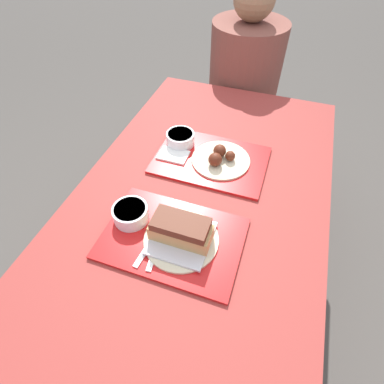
% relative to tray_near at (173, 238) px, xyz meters
% --- Properties ---
extents(ground_plane, '(12.00, 12.00, 0.00)m').
position_rel_tray_near_xyz_m(ground_plane, '(0.02, 0.15, -0.75)').
color(ground_plane, '#4C4742').
extents(picnic_table, '(0.87, 1.63, 0.75)m').
position_rel_tray_near_xyz_m(picnic_table, '(0.02, 0.15, -0.10)').
color(picnic_table, maroon).
rests_on(picnic_table, ground_plane).
extents(picnic_bench_far, '(0.83, 0.28, 0.47)m').
position_rel_tray_near_xyz_m(picnic_bench_far, '(0.02, 1.19, -0.36)').
color(picnic_bench_far, maroon).
rests_on(picnic_bench_far, ground_plane).
extents(tray_near, '(0.43, 0.30, 0.01)m').
position_rel_tray_near_xyz_m(tray_near, '(0.00, 0.00, 0.00)').
color(tray_near, red).
rests_on(tray_near, picnic_table).
extents(tray_far, '(0.43, 0.30, 0.01)m').
position_rel_tray_near_xyz_m(tray_far, '(0.01, 0.39, 0.00)').
color(tray_far, red).
rests_on(tray_far, picnic_table).
extents(bowl_coleslaw_near, '(0.11, 0.11, 0.05)m').
position_rel_tray_near_xyz_m(bowl_coleslaw_near, '(-0.15, 0.02, 0.03)').
color(bowl_coleslaw_near, silver).
rests_on(bowl_coleslaw_near, tray_near).
extents(brisket_sandwich_plate, '(0.23, 0.23, 0.10)m').
position_rel_tray_near_xyz_m(brisket_sandwich_plate, '(0.03, -0.00, 0.04)').
color(brisket_sandwich_plate, beige).
rests_on(brisket_sandwich_plate, tray_near).
extents(plastic_fork_near, '(0.03, 0.17, 0.00)m').
position_rel_tray_near_xyz_m(plastic_fork_near, '(-0.06, -0.05, 0.01)').
color(plastic_fork_near, white).
rests_on(plastic_fork_near, tray_near).
extents(plastic_knife_near, '(0.04, 0.17, 0.00)m').
position_rel_tray_near_xyz_m(plastic_knife_near, '(-0.03, -0.05, 0.01)').
color(plastic_knife_near, white).
rests_on(plastic_knife_near, tray_near).
extents(bowl_coleslaw_far, '(0.11, 0.11, 0.05)m').
position_rel_tray_near_xyz_m(bowl_coleslaw_far, '(-0.14, 0.44, 0.03)').
color(bowl_coleslaw_far, silver).
rests_on(bowl_coleslaw_far, tray_far).
extents(wings_plate_far, '(0.23, 0.23, 0.06)m').
position_rel_tray_near_xyz_m(wings_plate_far, '(0.05, 0.39, 0.02)').
color(wings_plate_far, beige).
rests_on(wings_plate_far, tray_far).
extents(napkin_far, '(0.12, 0.08, 0.01)m').
position_rel_tray_near_xyz_m(napkin_far, '(-0.14, 0.35, 0.01)').
color(napkin_far, white).
rests_on(napkin_far, tray_far).
extents(person_seated_across, '(0.40, 0.40, 0.73)m').
position_rel_tray_near_xyz_m(person_seated_across, '(-0.03, 1.19, 0.01)').
color(person_seated_across, brown).
rests_on(person_seated_across, picnic_bench_far).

